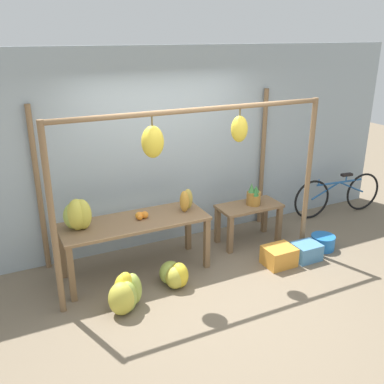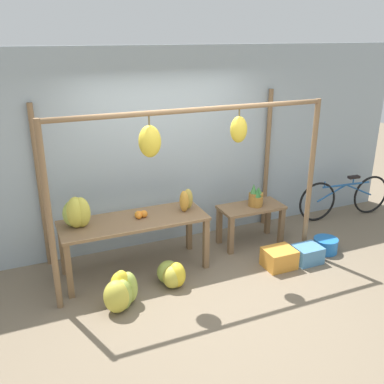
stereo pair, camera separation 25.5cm
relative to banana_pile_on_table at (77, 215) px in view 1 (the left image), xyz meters
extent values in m
plane|color=#756651|center=(1.34, -0.88, -0.92)|extent=(20.00, 20.00, 0.00)
cube|color=#99A8B2|center=(1.34, 0.67, 0.48)|extent=(8.00, 0.08, 2.80)
cylinder|color=brown|center=(-0.34, -0.49, 0.16)|extent=(0.07, 0.07, 2.17)
cylinder|color=brown|center=(3.03, -0.49, 0.16)|extent=(0.07, 0.07, 2.17)
cylinder|color=brown|center=(-0.34, 0.58, 0.16)|extent=(0.07, 0.07, 2.17)
cylinder|color=brown|center=(3.03, 0.58, 0.16)|extent=(0.07, 0.07, 2.17)
cylinder|color=brown|center=(1.34, -0.49, 1.22)|extent=(3.38, 0.06, 0.06)
cylinder|color=brown|center=(0.79, -0.49, 1.14)|extent=(0.02, 0.02, 0.10)
ellipsoid|color=gold|center=(0.79, -0.49, 0.91)|extent=(0.25, 0.23, 0.36)
cylinder|color=brown|center=(1.90, -0.49, 1.15)|extent=(0.02, 0.02, 0.08)
ellipsoid|color=gold|center=(1.90, -0.49, 0.95)|extent=(0.21, 0.19, 0.32)
cube|color=brown|center=(0.68, -0.06, -0.20)|extent=(1.85, 0.67, 0.04)
cube|color=brown|center=(-0.19, -0.34, -0.57)|extent=(0.07, 0.07, 0.70)
cube|color=brown|center=(1.56, -0.34, -0.57)|extent=(0.07, 0.07, 0.70)
cube|color=brown|center=(-0.19, 0.23, -0.57)|extent=(0.07, 0.07, 0.70)
cube|color=brown|center=(1.56, 0.23, -0.57)|extent=(0.07, 0.07, 0.70)
cube|color=brown|center=(2.46, 0.05, -0.35)|extent=(0.94, 0.47, 0.04)
cube|color=brown|center=(2.04, -0.14, -0.64)|extent=(0.07, 0.07, 0.55)
cube|color=brown|center=(2.88, -0.14, -0.64)|extent=(0.07, 0.07, 0.55)
cube|color=brown|center=(2.04, 0.23, -0.64)|extent=(0.07, 0.07, 0.55)
cube|color=brown|center=(2.88, 0.23, -0.64)|extent=(0.07, 0.07, 0.55)
ellipsoid|color=gold|center=(0.05, -0.03, 0.01)|extent=(0.30, 0.30, 0.38)
ellipsoid|color=#9EB247|center=(-0.04, 0.04, -0.02)|extent=(0.35, 0.35, 0.32)
ellipsoid|color=gold|center=(-0.01, -0.02, 0.01)|extent=(0.32, 0.33, 0.39)
sphere|color=orange|center=(0.76, -0.03, -0.14)|extent=(0.09, 0.09, 0.09)
sphere|color=orange|center=(0.75, -0.07, -0.14)|extent=(0.08, 0.08, 0.08)
sphere|color=orange|center=(0.82, -0.05, -0.14)|extent=(0.09, 0.09, 0.09)
sphere|color=orange|center=(0.74, -0.04, -0.15)|extent=(0.07, 0.07, 0.07)
sphere|color=orange|center=(0.75, -0.03, -0.14)|extent=(0.09, 0.09, 0.09)
sphere|color=orange|center=(0.79, -0.04, -0.14)|extent=(0.09, 0.09, 0.09)
cylinder|color=olive|center=(2.49, 0.05, -0.23)|extent=(0.14, 0.14, 0.19)
cone|color=#428442|center=(2.49, 0.05, -0.06)|extent=(0.10, 0.10, 0.14)
cylinder|color=#A3702D|center=(2.52, 0.00, -0.25)|extent=(0.14, 0.14, 0.15)
cone|color=#337538|center=(2.52, 0.00, -0.11)|extent=(0.10, 0.10, 0.13)
cylinder|color=#A3702D|center=(2.48, 0.03, -0.25)|extent=(0.12, 0.12, 0.16)
cone|color=#337538|center=(2.48, 0.03, -0.12)|extent=(0.09, 0.09, 0.11)
cylinder|color=#A3702D|center=(2.54, 0.01, -0.26)|extent=(0.14, 0.14, 0.14)
cone|color=#337538|center=(2.54, 0.01, -0.13)|extent=(0.10, 0.10, 0.11)
cylinder|color=#B27F38|center=(2.60, 0.09, -0.24)|extent=(0.15, 0.15, 0.17)
cone|color=#428442|center=(2.60, 0.09, -0.12)|extent=(0.10, 0.10, 0.09)
ellipsoid|color=#9EB247|center=(0.41, -0.72, -0.72)|extent=(0.25, 0.26, 0.40)
ellipsoid|color=yellow|center=(0.33, -0.72, -0.70)|extent=(0.26, 0.25, 0.44)
ellipsoid|color=yellow|center=(0.29, -0.72, -0.71)|extent=(0.28, 0.27, 0.42)
ellipsoid|color=gold|center=(0.24, -0.84, -0.72)|extent=(0.34, 0.31, 0.39)
ellipsoid|color=#9EB247|center=(0.32, -0.82, -0.73)|extent=(0.26, 0.28, 0.37)
ellipsoid|color=yellow|center=(1.03, -0.62, -0.76)|extent=(0.26, 0.28, 0.33)
ellipsoid|color=#9EB247|center=(0.97, -0.49, -0.78)|extent=(0.40, 0.39, 0.29)
ellipsoid|color=gold|center=(0.99, -0.62, -0.77)|extent=(0.34, 0.33, 0.30)
cube|color=orange|center=(2.46, -0.72, -0.79)|extent=(0.40, 0.34, 0.26)
cylinder|color=blue|center=(3.31, -0.62, -0.82)|extent=(0.34, 0.34, 0.21)
torus|color=black|center=(4.94, 0.22, -0.58)|extent=(0.68, 0.10, 0.67)
torus|color=black|center=(3.88, 0.31, -0.58)|extent=(0.68, 0.10, 0.67)
cylinder|color=#235B9E|center=(4.41, 0.27, -0.34)|extent=(0.90, 0.11, 0.03)
cylinder|color=#235B9E|center=(4.67, 0.24, -0.46)|extent=(0.54, 0.08, 0.27)
cylinder|color=#235B9E|center=(4.15, 0.29, -0.46)|extent=(0.54, 0.08, 0.27)
cylinder|color=#235B9E|center=(4.54, 0.25, -0.29)|extent=(0.02, 0.02, 0.10)
cube|color=black|center=(4.54, 0.25, -0.22)|extent=(0.21, 0.10, 0.04)
cylinder|color=#235B9E|center=(3.99, 0.30, -0.29)|extent=(0.02, 0.02, 0.10)
ellipsoid|color=#B2993D|center=(1.45, -0.01, -0.04)|extent=(0.14, 0.12, 0.28)
ellipsoid|color=gold|center=(1.36, -0.08, -0.04)|extent=(0.15, 0.16, 0.29)
cube|color=#4C84B2|center=(2.89, -0.76, -0.80)|extent=(0.36, 0.30, 0.23)
camera|label=1|loc=(-0.81, -4.77, 2.02)|focal=40.00mm
camera|label=2|loc=(-0.58, -4.88, 2.02)|focal=40.00mm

